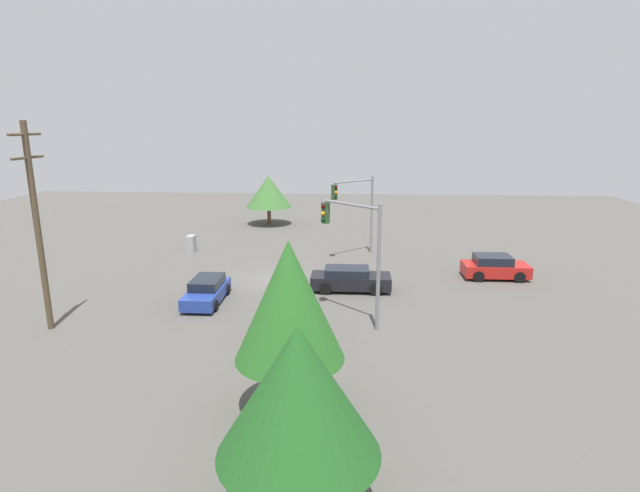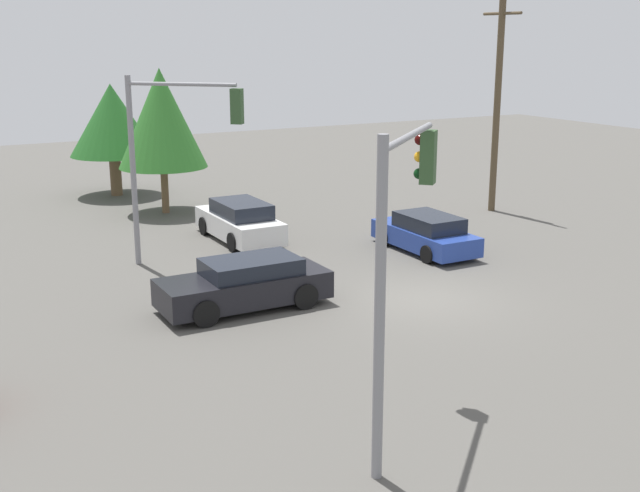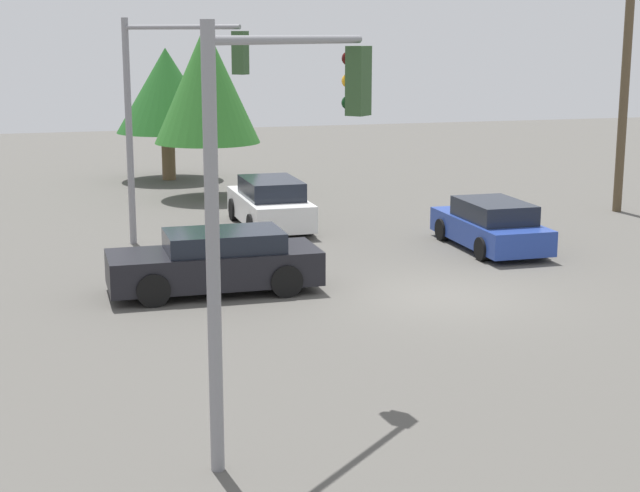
% 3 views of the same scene
% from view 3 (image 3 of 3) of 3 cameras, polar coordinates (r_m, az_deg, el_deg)
% --- Properties ---
extents(ground_plane, '(80.00, 80.00, 0.00)m').
position_cam_3_polar(ground_plane, '(21.60, 7.18, -2.92)').
color(ground_plane, '#54514C').
extents(sedan_dark, '(1.91, 4.63, 1.38)m').
position_cam_3_polar(sedan_dark, '(21.76, -6.07, -0.93)').
color(sedan_dark, black).
rests_on(sedan_dark, ground_plane).
extents(sedan_white, '(4.45, 1.86, 1.47)m').
position_cam_3_polar(sedan_white, '(28.93, -2.92, 2.46)').
color(sedan_white, silver).
rests_on(sedan_white, ground_plane).
extents(sedan_blue, '(4.21, 1.84, 1.32)m').
position_cam_3_polar(sedan_blue, '(26.41, 9.91, 1.18)').
color(sedan_blue, '#233D93').
rests_on(sedan_blue, ground_plane).
extents(traffic_signal_main, '(2.84, 3.03, 5.78)m').
position_cam_3_polar(traffic_signal_main, '(13.44, -2.29, 5.27)').
color(traffic_signal_main, gray).
rests_on(traffic_signal_main, ground_plane).
extents(traffic_signal_cross, '(2.76, 2.89, 6.03)m').
position_cam_3_polar(traffic_signal_cross, '(25.85, -8.54, 8.83)').
color(traffic_signal_cross, gray).
rests_on(traffic_signal_cross, ground_plane).
extents(utility_pole_tall, '(2.20, 0.28, 9.65)m').
position_cam_3_polar(utility_pole_tall, '(32.65, 17.44, 10.81)').
color(utility_pole_tall, brown).
rests_on(utility_pole_tall, ground_plane).
extents(tree_left, '(3.94, 3.94, 5.10)m').
position_cam_3_polar(tree_left, '(38.78, -8.93, 8.91)').
color(tree_left, brown).
rests_on(tree_left, ground_plane).
extents(tree_right, '(3.64, 3.64, 5.95)m').
position_cam_3_polar(tree_right, '(34.15, -6.63, 9.33)').
color(tree_right, brown).
rests_on(tree_right, ground_plane).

